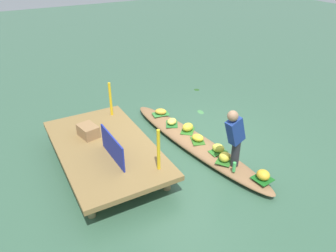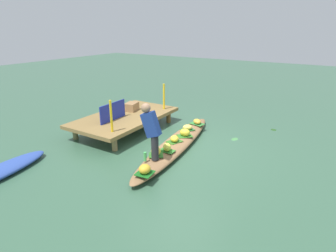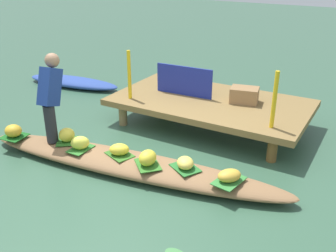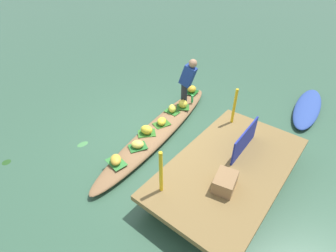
{
  "view_description": "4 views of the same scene",
  "coord_description": "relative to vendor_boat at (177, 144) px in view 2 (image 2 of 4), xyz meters",
  "views": [
    {
      "loc": [
        -5.08,
        3.48,
        4.01
      ],
      "look_at": [
        0.28,
        0.51,
        0.53
      ],
      "focal_mm": 34.68,
      "sensor_mm": 36.0,
      "label": 1
    },
    {
      "loc": [
        -5.65,
        -3.26,
        2.93
      ],
      "look_at": [
        0.47,
        0.55,
        0.34
      ],
      "focal_mm": 29.62,
      "sensor_mm": 36.0,
      "label": 2
    },
    {
      "loc": [
        2.74,
        -3.67,
        2.67
      ],
      "look_at": [
        0.28,
        0.59,
        0.49
      ],
      "focal_mm": 41.62,
      "sensor_mm": 36.0,
      "label": 3
    },
    {
      "loc": [
        3.62,
        3.17,
        3.81
      ],
      "look_at": [
        0.09,
        0.35,
        0.44
      ],
      "focal_mm": 28.08,
      "sensor_mm": 36.0,
      "label": 4
    }
  ],
  "objects": [
    {
      "name": "canal_water",
      "position": [
        0.0,
        0.0,
        -0.11
      ],
      "size": [
        40.0,
        40.0,
        0.0
      ],
      "primitive_type": "plane",
      "color": "#365C44",
      "rests_on": "ground"
    },
    {
      "name": "dock_platform",
      "position": [
        0.31,
        1.95,
        0.29
      ],
      "size": [
        3.2,
        1.8,
        0.46
      ],
      "color": "olive",
      "rests_on": "ground"
    },
    {
      "name": "vendor_boat",
      "position": [
        0.0,
        0.0,
        0.0
      ],
      "size": [
        4.47,
        1.22,
        0.21
      ],
      "primitive_type": "ellipsoid",
      "rotation": [
        0.0,
        0.0,
        0.13
      ],
      "color": "olive",
      "rests_on": "ground"
    },
    {
      "name": "leaf_mat_0",
      "position": [
        -1.01,
        -0.05,
        0.11
      ],
      "size": [
        0.42,
        0.43,
        0.01
      ],
      "primitive_type": "cube",
      "rotation": [
        0.0,
        0.0,
        2.19
      ],
      "color": "#2E6E24",
      "rests_on": "vendor_boat"
    },
    {
      "name": "banana_bunch_0",
      "position": [
        -1.01,
        -0.05,
        0.21
      ],
      "size": [
        0.25,
        0.25,
        0.2
      ],
      "primitive_type": "ellipsoid",
      "rotation": [
        0.0,
        0.0,
        1.69
      ],
      "color": "yellow",
      "rests_on": "vendor_boat"
    },
    {
      "name": "leaf_mat_1",
      "position": [
        -0.12,
        -0.01,
        0.11
      ],
      "size": [
        0.43,
        0.37,
        0.01
      ],
      "primitive_type": "cube",
      "rotation": [
        0.0,
        0.0,
        2.8
      ],
      "color": "#336E22",
      "rests_on": "vendor_boat"
    },
    {
      "name": "banana_bunch_1",
      "position": [
        -0.12,
        -0.01,
        0.19
      ],
      "size": [
        0.33,
        0.31,
        0.15
      ],
      "primitive_type": "ellipsoid",
      "rotation": [
        0.0,
        0.0,
        3.66
      ],
      "color": "yellow",
      "rests_on": "vendor_boat"
    },
    {
      "name": "leaf_mat_2",
      "position": [
        -1.8,
        -0.33,
        0.11
      ],
      "size": [
        0.37,
        0.36,
        0.01
      ],
      "primitive_type": "cube",
      "rotation": [
        0.0,
        0.0,
        1.7
      ],
      "color": "#175F1C",
      "rests_on": "vendor_boat"
    },
    {
      "name": "banana_bunch_2",
      "position": [
        -1.8,
        -0.33,
        0.2
      ],
      "size": [
        0.27,
        0.24,
        0.18
      ],
      "primitive_type": "ellipsoid",
      "rotation": [
        0.0,
        0.0,
        4.78
      ],
      "color": "gold",
      "rests_on": "vendor_boat"
    },
    {
      "name": "leaf_mat_3",
      "position": [
        0.8,
        0.12,
        0.11
      ],
      "size": [
        0.45,
        0.41,
        0.01
      ],
      "primitive_type": "cube",
      "rotation": [
        0.0,
        0.0,
        2.64
      ],
      "color": "#276F2C",
      "rests_on": "vendor_boat"
    },
    {
      "name": "banana_bunch_3",
      "position": [
        0.8,
        0.12,
        0.18
      ],
      "size": [
        0.32,
        0.33,
        0.14
      ],
      "primitive_type": "ellipsoid",
      "rotation": [
        0.0,
        0.0,
        5.32
      ],
      "color": "#EED255",
      "rests_on": "vendor_boat"
    },
    {
      "name": "leaf_mat_4",
      "position": [
        -0.69,
        -0.14,
        0.11
      ],
      "size": [
        0.24,
        0.36,
        0.01
      ],
      "primitive_type": "cube",
      "rotation": [
        0.0,
        0.0,
        1.58
      ],
      "color": "#307629",
      "rests_on": "vendor_boat"
    },
    {
      "name": "banana_bunch_4",
      "position": [
        -0.69,
        -0.14,
        0.2
      ],
      "size": [
        0.31,
        0.3,
        0.19
      ],
      "primitive_type": "ellipsoid",
      "rotation": [
        0.0,
        0.0,
        3.8
      ],
      "color": "#E6E348",
      "rests_on": "vendor_boat"
    },
    {
      "name": "leaf_mat_5",
      "position": [
        1.4,
        0.11,
        0.11
      ],
      "size": [
        0.34,
        0.45,
        0.01
      ],
      "primitive_type": "cube",
      "rotation": [
        0.0,
        0.0,
        1.4
      ],
      "color": "#358238",
      "rests_on": "vendor_boat"
    },
    {
      "name": "banana_bunch_5",
      "position": [
        1.4,
        0.11,
        0.18
      ],
      "size": [
        0.34,
        0.36,
        0.14
      ],
      "primitive_type": "ellipsoid",
      "rotation": [
        0.0,
        0.0,
        4.05
      ],
      "color": "gold",
      "rests_on": "vendor_boat"
    },
    {
      "name": "leaf_mat_6",
      "position": [
        0.35,
        -0.05,
        0.11
      ],
      "size": [
        0.47,
        0.46,
        0.01
      ],
      "primitive_type": "cube",
      "rotation": [
        0.0,
        0.0,
        2.4
      ],
      "color": "#327325",
      "rests_on": "vendor_boat"
    },
    {
      "name": "banana_bunch_6",
      "position": [
        0.35,
        -0.05,
        0.21
      ],
      "size": [
        0.26,
        0.31,
        0.19
      ],
      "primitive_type": "ellipsoid",
      "rotation": [
        0.0,
        0.0,
        1.74
      ],
      "color": "yellow",
      "rests_on": "vendor_boat"
    },
    {
      "name": "vendor_person",
      "position": [
        -1.21,
        -0.08,
        0.81
      ],
      "size": [
        0.23,
        0.45,
        1.24
      ],
      "color": "#28282D",
      "rests_on": "vendor_boat"
    },
    {
      "name": "water_bottle",
      "position": [
        -1.36,
        -0.01,
        0.21
      ],
      "size": [
        0.06,
        0.06,
        0.2
      ],
      "primitive_type": "cylinder",
      "color": "#4BBA5B",
      "rests_on": "vendor_boat"
    },
    {
      "name": "market_banner",
      "position": [
        -0.19,
        1.95,
        0.6
      ],
      "size": [
        1.02,
        0.07,
        0.5
      ],
      "primitive_type": "cube",
      "rotation": [
        0.0,
        0.0,
        0.03
      ],
      "color": "navy",
      "rests_on": "dock_platform"
    },
    {
      "name": "railing_post_west",
      "position": [
        -0.89,
        1.35,
        0.75
      ],
      "size": [
        0.06,
        0.06,
        0.81
      ],
      "primitive_type": "cylinder",
      "color": "yellow",
      "rests_on": "dock_platform"
    },
    {
      "name": "railing_post_east",
      "position": [
        1.51,
        1.35,
        0.75
      ],
      "size": [
        0.06,
        0.06,
        0.81
      ],
      "primitive_type": "cylinder",
      "color": "yellow",
      "rests_on": "dock_platform"
    },
    {
      "name": "produce_crate",
      "position": [
        0.83,
        2.11,
        0.47
      ],
      "size": [
        0.5,
        0.4,
        0.25
      ],
      "primitive_type": "cube",
      "rotation": [
        0.0,
        0.0,
        0.21
      ],
      "color": "#956E46",
      "rests_on": "dock_platform"
    },
    {
      "name": "drifting_plant_0",
      "position": [
        2.67,
        -1.83,
        -0.1
      ],
      "size": [
        0.18,
        0.17,
        0.01
      ],
      "primitive_type": "ellipsoid",
      "rotation": [
        0.0,
        0.0,
        1.6
      ],
      "color": "#244D1D",
      "rests_on": "ground"
    },
    {
      "name": "drifting_plant_1",
      "position": [
        1.34,
        -1.08,
        -0.1
      ],
      "size": [
        0.28,
        0.2,
        0.01
      ],
      "primitive_type": "ellipsoid",
      "rotation": [
        0.0,
        0.0,
        2.97
      ],
      "color": "#458748",
      "rests_on": "ground"
    }
  ]
}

